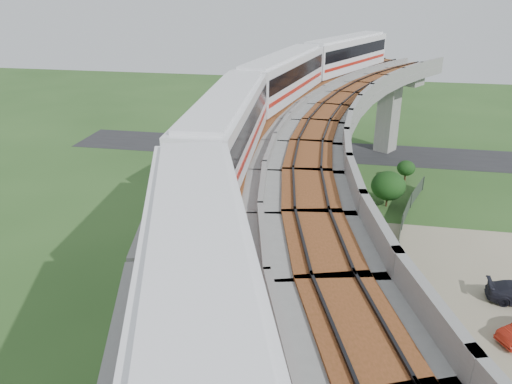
% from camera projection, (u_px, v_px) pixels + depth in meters
% --- Properties ---
extents(ground, '(160.00, 160.00, 0.00)m').
position_uv_depth(ground, '(274.00, 283.00, 34.84)').
color(ground, '#294A1D').
rests_on(ground, ground).
extents(dirt_lot, '(18.00, 26.00, 0.04)m').
position_uv_depth(dirt_lot, '(494.00, 324.00, 30.67)').
color(dirt_lot, gray).
rests_on(dirt_lot, ground).
extents(asphalt_road, '(60.00, 8.00, 0.03)m').
position_uv_depth(asphalt_road, '(310.00, 150.00, 61.98)').
color(asphalt_road, '#232326').
rests_on(asphalt_road, ground).
extents(viaduct, '(19.58, 73.98, 11.40)m').
position_uv_depth(viaduct, '(337.00, 165.00, 30.65)').
color(viaduct, '#99968E').
rests_on(viaduct, ground).
extents(metro_train, '(11.94, 61.26, 3.64)m').
position_uv_depth(metro_train, '(289.00, 100.00, 32.49)').
color(metro_train, white).
rests_on(metro_train, ground).
extents(fence, '(3.87, 38.73, 1.50)m').
position_uv_depth(fence, '(420.00, 288.00, 32.91)').
color(fence, '#2D382D').
rests_on(fence, ground).
extents(tree_0, '(1.86, 1.86, 2.32)m').
position_uv_depth(tree_0, '(406.00, 168.00, 51.77)').
color(tree_0, '#382314').
rests_on(tree_0, ground).
extents(tree_1, '(3.15, 3.15, 3.41)m').
position_uv_depth(tree_1, '(388.00, 186.00, 45.87)').
color(tree_1, '#382314').
rests_on(tree_1, ground).
extents(tree_2, '(2.78, 2.78, 3.09)m').
position_uv_depth(tree_2, '(372.00, 242.00, 36.38)').
color(tree_2, '#382314').
rests_on(tree_2, ground).
extents(tree_3, '(2.70, 2.70, 3.17)m').
position_uv_depth(tree_3, '(369.00, 333.00, 26.77)').
color(tree_3, '#382314').
rests_on(tree_3, ground).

